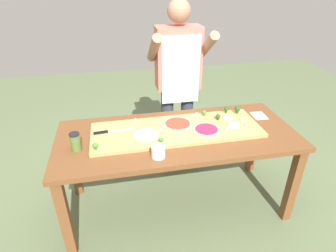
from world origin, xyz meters
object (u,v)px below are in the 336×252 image
Objects in this scene: cheese_crumble_a at (197,114)px; cheese_crumble_e at (242,119)px; broccoli_floret_back_right at (95,146)px; cheese_crumble_d at (246,125)px; broccoli_floret_back_left at (161,140)px; sauce_jar at (75,142)px; pizza_whole_beet_magenta at (206,130)px; cheese_crumble_c at (227,129)px; pizza_slice_far_left at (234,125)px; pizza_whole_tomato_red at (178,124)px; pizza_whole_white_garlic at (146,135)px; flour_cup at (158,152)px; chefs_knife at (108,132)px; cheese_crumble_b at (160,129)px; cook_center at (178,77)px; prep_table at (177,143)px; broccoli_floret_back_mid at (218,117)px; recipe_note at (259,116)px; broccoli_floret_front_right at (237,109)px; cheese_crumble_f at (135,120)px; broccoli_floret_front_left at (226,109)px; pizza_slice_near_right at (228,118)px; broccoli_floret_front_mid at (204,113)px.

cheese_crumble_e is at bearing -25.75° from cheese_crumble_a.
broccoli_floret_back_right reaches higher than cheese_crumble_d.
sauce_jar is at bearing 172.49° from broccoli_floret_back_left.
cheese_crumble_c is at bearing -9.77° from pizza_whole_beet_magenta.
sauce_jar is at bearing -177.28° from pizza_slice_far_left.
pizza_whole_white_garlic is at bearing -156.85° from pizza_whole_tomato_red.
cheese_crumble_a is at bearing 49.60° from flour_cup.
cheese_crumble_b is at bearing -6.05° from chefs_knife.
cheese_crumble_d is at bearing -55.31° from cook_center.
chefs_knife is 0.49m from flour_cup.
cheese_crumble_a reaches higher than prep_table.
pizza_whole_tomato_red is at bearing -177.82° from broccoli_floret_back_mid.
prep_table is 0.26m from pizza_whole_beet_magenta.
pizza_whole_beet_magenta is 0.48m from flour_cup.
cook_center is (-0.64, 0.42, 0.25)m from recipe_note.
cheese_crumble_f is (-0.88, 0.04, -0.03)m from broccoli_floret_front_right.
flour_cup is (-0.78, -0.46, -0.03)m from broccoli_floret_front_right.
pizza_slice_far_left is at bearing -151.28° from recipe_note.
pizza_whole_beet_magenta is at bearing 16.34° from broccoli_floret_back_left.
cheese_crumble_d is 0.10× the size of recipe_note.
prep_table is 0.55m from broccoli_floret_front_left.
broccoli_floret_back_left is 0.59m from broccoli_floret_back_mid.
cheese_crumble_c reaches higher than cheese_crumble_d.
broccoli_floret_back_right is at bearing -175.77° from cheese_crumble_c.
cheese_crumble_e is 0.71m from cook_center.
broccoli_floret_back_left reaches higher than prep_table.
pizza_whole_beet_magenta is at bearing -160.34° from recipe_note.
broccoli_floret_back_right reaches higher than pizza_whole_beet_magenta.
pizza_whole_tomato_red is at bearing -176.90° from pizza_slice_near_right.
broccoli_floret_front_left is at bearing 15.02° from pizza_whole_tomato_red.
broccoli_floret_back_left is 0.13m from flour_cup.
broccoli_floret_front_left is 1.16m from broccoli_floret_back_right.
prep_table is 40.11× the size of broccoli_floret_back_left.
pizza_slice_far_left is 0.59m from cheese_crumble_b.
cheese_crumble_e reaches higher than prep_table.
broccoli_floret_back_mid reaches higher than chefs_knife.
prep_table is 0.47m from pizza_slice_far_left.
cheese_crumble_b is at bearing 174.30° from cheese_crumble_d.
broccoli_floret_front_mid reaches higher than chefs_knife.
pizza_slice_far_left is (0.44, -0.11, -0.00)m from pizza_whole_tomato_red.
cheese_crumble_e is 1.20× the size of cheese_crumble_f.
pizza_whole_tomato_red is 13.38× the size of cheese_crumble_f.
recipe_note is at bearing 4.74° from pizza_whole_tomato_red.
pizza_whole_tomato_red is at bearing 145.73° from pizza_whole_beet_magenta.
cheese_crumble_a is (-0.24, 0.24, 0.00)m from pizza_slice_far_left.
broccoli_floret_back_right is 2.46× the size of cheese_crumble_e.
pizza_whole_tomato_red is (-0.20, 0.14, 0.00)m from pizza_whole_beet_magenta.
cheese_crumble_a reaches higher than pizza_whole_tomato_red.
broccoli_floret_front_right is 3.41× the size of cheese_crumble_c.
pizza_whole_white_garlic is at bearing -165.70° from broccoli_floret_front_right.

